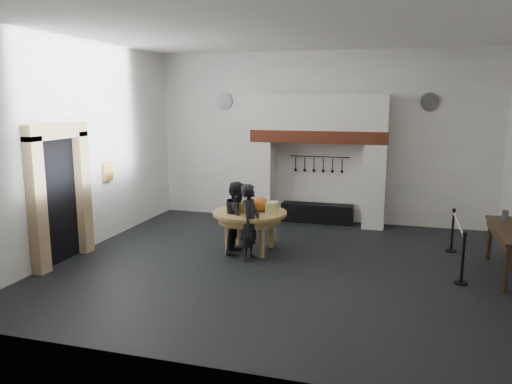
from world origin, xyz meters
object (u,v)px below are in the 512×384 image
(visitor_near, at_px, (250,222))
(visitor_far, at_px, (238,217))
(side_table, at_px, (511,230))
(barrier_post_near, at_px, (463,260))
(barrier_post_far, at_px, (452,231))
(iron_range, at_px, (317,213))
(work_table, at_px, (250,213))

(visitor_near, xyz_separation_m, visitor_far, (-0.40, 0.40, -0.01))
(side_table, distance_m, barrier_post_near, 1.19)
(visitor_near, relative_size, visitor_far, 1.02)
(side_table, distance_m, barrier_post_far, 1.62)
(visitor_near, bearing_deg, visitor_far, 47.54)
(iron_range, distance_m, barrier_post_far, 3.70)
(iron_range, distance_m, barrier_post_near, 4.99)
(iron_range, bearing_deg, visitor_near, -102.85)
(iron_range, distance_m, work_table, 3.17)
(work_table, xyz_separation_m, visitor_near, (0.18, -0.58, -0.05))
(visitor_far, xyz_separation_m, barrier_post_far, (4.44, 1.34, -0.32))
(visitor_far, height_order, barrier_post_near, visitor_far)
(visitor_near, relative_size, barrier_post_far, 1.75)
(iron_range, relative_size, visitor_far, 1.23)
(visitor_near, height_order, side_table, visitor_near)
(visitor_near, height_order, visitor_far, visitor_near)
(work_table, bearing_deg, side_table, -1.55)
(barrier_post_near, bearing_deg, barrier_post_far, 90.00)
(iron_range, bearing_deg, visitor_far, -111.05)
(work_table, bearing_deg, barrier_post_near, -11.18)
(iron_range, height_order, barrier_post_far, barrier_post_far)
(visitor_far, bearing_deg, barrier_post_near, -99.96)
(side_table, xyz_separation_m, barrier_post_near, (-0.87, -0.70, -0.42))
(iron_range, relative_size, visitor_near, 1.20)
(side_table, bearing_deg, barrier_post_far, 123.58)
(work_table, xyz_separation_m, visitor_far, (-0.22, -0.18, -0.07))
(visitor_near, bearing_deg, barrier_post_near, -91.12)
(work_table, relative_size, barrier_post_near, 1.78)
(visitor_near, bearing_deg, side_table, -82.36)
(barrier_post_far, bearing_deg, barrier_post_near, -90.00)
(barrier_post_near, bearing_deg, iron_range, 130.48)
(visitor_near, relative_size, side_table, 0.72)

